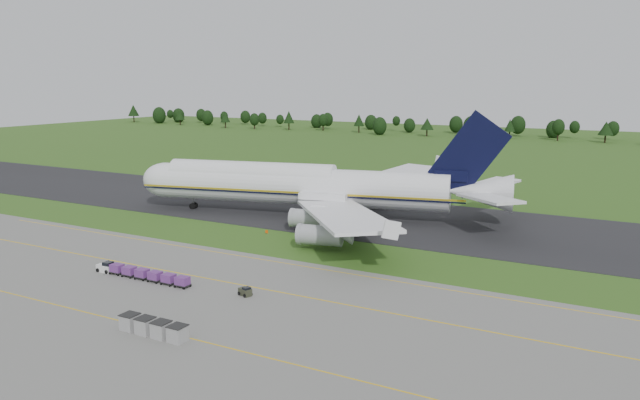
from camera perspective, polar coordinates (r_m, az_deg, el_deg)
The scene contains 10 objects.
ground at distance 110.08m, azimuth -2.63°, elevation -4.16°, with size 600.00×600.00×0.00m, color #2C5218.
apron at distance 84.22m, azimuth -14.84°, elevation -9.30°, with size 300.00×52.00×0.06m, color slate.
taxiway at distance 134.11m, azimuth 3.57°, elevation -1.40°, with size 300.00×40.00×0.08m, color black.
apron_markings at distance 89.10m, azimuth -11.73°, elevation -8.01°, with size 300.00×30.20×0.01m.
tree_line at distance 316.75m, azimuth 18.89°, elevation 6.22°, with size 529.51×20.09×11.88m.
aircraft at distance 132.42m, azimuth -1.27°, elevation 1.34°, with size 81.94×77.70×22.96m.
baggage_train at distance 95.18m, azimuth -16.09°, elevation -6.46°, with size 17.37×1.58×1.52m.
utility_cart at distance 85.42m, azimuth -6.86°, elevation -8.35°, with size 2.03×1.57×0.98m.
uld_row at distance 74.63m, azimuth -15.00°, elevation -11.19°, with size 9.10×1.90×1.88m.
edge_markers at distance 116.44m, azimuth -3.00°, elevation -3.18°, with size 9.72×0.30×0.60m.
Camera 1 is at (55.17, -90.84, 28.65)m, focal length 35.00 mm.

